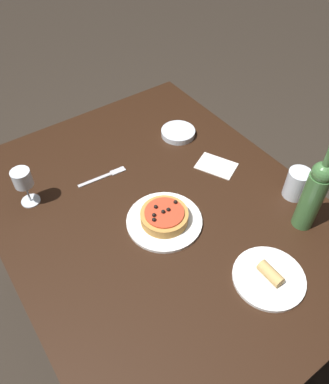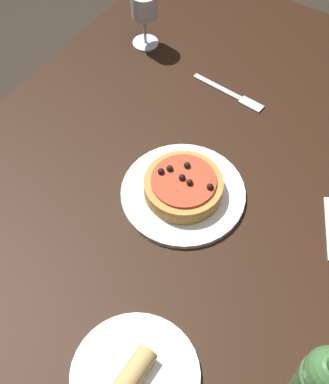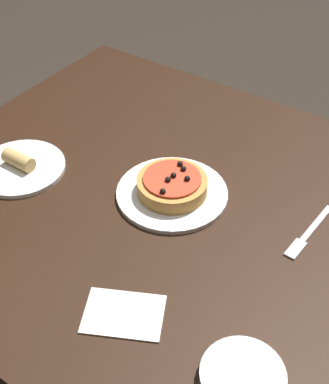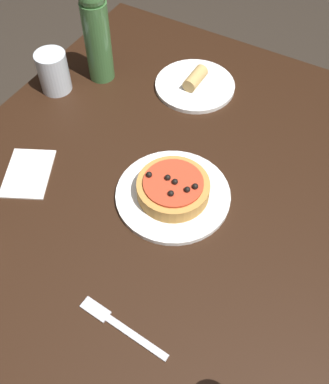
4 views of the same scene
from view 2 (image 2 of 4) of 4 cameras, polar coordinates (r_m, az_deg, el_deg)
ground_plane at (r=1.82m, az=2.86°, el=-12.70°), size 14.00×14.00×0.00m
dining_table at (r=1.24m, az=4.11°, el=-0.94°), size 1.39×1.09×0.74m
dinner_plate at (r=1.15m, az=1.99°, el=-0.15°), size 0.27×0.27×0.01m
pizza at (r=1.12m, az=2.03°, el=0.65°), size 0.17×0.17×0.05m
wine_glass at (r=1.42m, az=-2.18°, el=19.00°), size 0.07×0.07×0.15m
fork at (r=1.35m, az=7.22°, el=10.27°), size 0.03×0.20×0.00m
side_plate at (r=0.97m, az=-3.15°, el=-18.91°), size 0.23×0.23×0.05m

